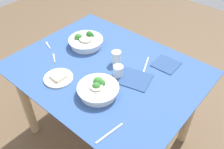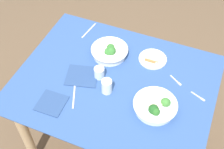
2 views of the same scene
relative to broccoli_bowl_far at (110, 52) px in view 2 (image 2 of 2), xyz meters
The scene contains 13 objects.
ground_plane 0.84m from the broccoli_bowl_far, 59.52° to the right, with size 6.00×6.00×0.00m, color brown.
dining_table 0.29m from the broccoli_bowl_far, 59.52° to the right, with size 1.27×1.00×0.77m.
broccoli_bowl_far is the anchor object (origin of this frame).
broccoli_bowl_near 0.53m from the broccoli_bowl_far, 36.64° to the right, with size 0.26×0.26×0.10m.
bread_side_plate 0.30m from the broccoli_bowl_far, 14.03° to the left, with size 0.19×0.19×0.03m.
water_glass_center 0.32m from the broccoli_bowl_far, 70.61° to the right, with size 0.07×0.07×0.10m, color silver.
water_glass_side 0.20m from the broccoli_bowl_far, 86.35° to the right, with size 0.07×0.07×0.08m, color silver.
fork_by_far_bowl 0.66m from the broccoli_bowl_far, 10.87° to the right, with size 0.10×0.05×0.00m.
fork_by_near_bowl 0.49m from the broccoli_bowl_far, ahead, with size 0.09×0.06×0.00m.
table_knife_left 0.31m from the broccoli_bowl_far, 143.96° to the left, with size 0.19×0.01×0.00m, color #B7B7BC.
table_knife_right 0.42m from the broccoli_bowl_far, 99.71° to the right, with size 0.20×0.01×0.00m, color #B7B7BC.
napkin_folded_upper 0.27m from the broccoli_bowl_far, 110.71° to the right, with size 0.21×0.18×0.01m, color navy.
napkin_folded_lower 0.54m from the broccoli_bowl_far, 108.29° to the right, with size 0.17×0.17×0.01m, color navy.
Camera 2 is at (0.45, -1.15, 2.27)m, focal length 48.26 mm.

